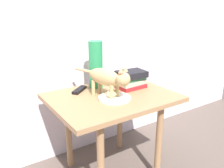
% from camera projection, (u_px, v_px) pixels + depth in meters
% --- Properties ---
extents(back_panel, '(4.00, 0.04, 2.20)m').
position_uv_depth(back_panel, '(80.00, 15.00, 1.79)').
color(back_panel, silver).
rests_on(back_panel, ground).
extents(side_table, '(0.81, 0.61, 0.60)m').
position_uv_depth(side_table, '(112.00, 107.00, 1.63)').
color(side_table, '#9E724C').
rests_on(side_table, ground).
extents(plate, '(0.21, 0.21, 0.01)m').
position_uv_depth(plate, '(114.00, 98.00, 1.54)').
color(plate, silver).
rests_on(plate, side_table).
extents(bread_roll, '(0.09, 0.08, 0.05)m').
position_uv_depth(bread_roll, '(112.00, 93.00, 1.53)').
color(bread_roll, '#E0BC7A').
rests_on(bread_roll, plate).
extents(cat, '(0.17, 0.47, 0.23)m').
position_uv_depth(cat, '(108.00, 78.00, 1.53)').
color(cat, tan).
rests_on(cat, side_table).
extents(book_stack, '(0.21, 0.17, 0.13)m').
position_uv_depth(book_stack, '(131.00, 79.00, 1.73)').
color(book_stack, maroon).
rests_on(book_stack, side_table).
extents(green_vase, '(0.10, 0.10, 0.34)m').
position_uv_depth(green_vase, '(96.00, 65.00, 1.72)').
color(green_vase, '#288C51').
rests_on(green_vase, side_table).
extents(tv_remote, '(0.15, 0.13, 0.02)m').
position_uv_depth(tv_remote, '(79.00, 90.00, 1.68)').
color(tv_remote, black).
rests_on(tv_remote, side_table).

